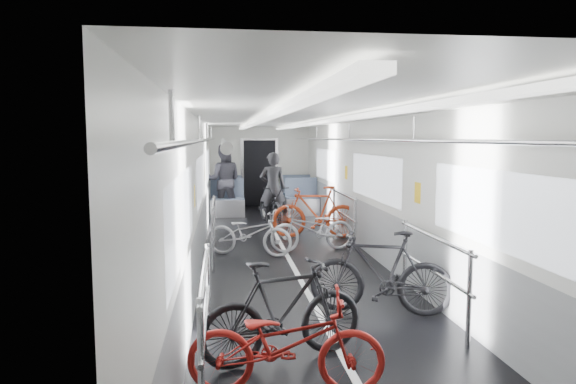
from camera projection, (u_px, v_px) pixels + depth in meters
The scene contains 10 objects.
car_shell at pixel (278, 185), 10.42m from camera, with size 3.02×14.01×2.41m.
bike_left_near at pixel (286, 343), 4.16m from camera, with size 0.56×1.61×0.85m, color #A21813.
bike_left_mid at pixel (283, 311), 4.76m from camera, with size 0.46×1.62×0.97m, color black.
bike_left_far at pixel (249, 233), 9.06m from camera, with size 0.54×1.55×0.81m, color #ABAAAF.
bike_right_near at pixel (381, 272), 6.04m from camera, with size 0.47×1.68×1.01m, color black.
bike_right_mid at pixel (313, 229), 9.39m from camera, with size 0.56×1.61×0.84m, color #A9A9AD.
bike_right_far at pixel (316, 212), 10.63m from camera, with size 0.51×1.81×1.09m, color #A13013.
bike_aisle at pixel (271, 205), 12.37m from camera, with size 0.62×1.79×0.94m, color black.
person_standing at pixel (273, 188), 12.43m from camera, with size 0.63×0.41×1.73m, color black.
person_seated at pixel (224, 180), 13.54m from camera, with size 0.94×0.73×1.93m, color #2B2A32.
Camera 1 is at (-1.11, -8.54, 2.09)m, focal length 32.00 mm.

